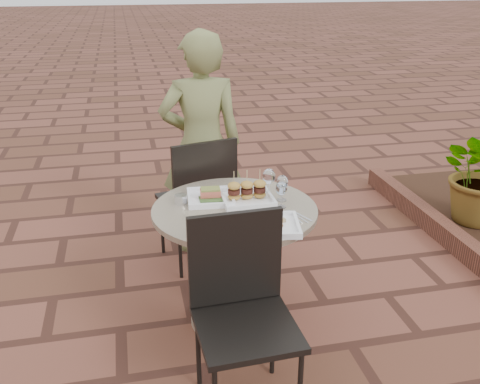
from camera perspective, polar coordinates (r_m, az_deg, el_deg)
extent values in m
plane|color=brown|center=(3.34, 2.19, -12.58)|extent=(60.00, 60.00, 0.00)
cylinder|color=gray|center=(3.26, -0.53, -13.12)|extent=(0.52, 0.52, 0.04)
cylinder|color=gray|center=(3.08, -0.55, -8.14)|extent=(0.08, 0.08, 0.70)
cylinder|color=tan|center=(2.91, -0.58, -1.96)|extent=(0.90, 0.90, 0.03)
cube|color=black|center=(3.69, -4.80, -0.98)|extent=(0.53, 0.53, 0.03)
cube|color=black|center=(3.42, -3.71, 1.64)|extent=(0.43, 0.13, 0.46)
cylinder|color=black|center=(4.01, -3.17, -2.53)|extent=(0.02, 0.02, 0.44)
cylinder|color=black|center=(3.89, -8.33, -3.55)|extent=(0.02, 0.02, 0.44)
cylinder|color=black|center=(3.70, -0.85, -4.79)|extent=(0.02, 0.02, 0.44)
cylinder|color=black|center=(3.57, -6.40, -6.00)|extent=(0.02, 0.02, 0.44)
cube|color=black|center=(2.45, 0.72, -14.36)|extent=(0.46, 0.46, 0.03)
cube|color=black|center=(2.48, -0.50, -7.03)|extent=(0.44, 0.05, 0.46)
cylinder|color=black|center=(2.71, -4.47, -16.48)|extent=(0.02, 0.02, 0.44)
cylinder|color=black|center=(2.78, 3.52, -15.22)|extent=(0.02, 0.02, 0.44)
imported|color=olive|center=(3.74, -4.13, 4.94)|extent=(0.59, 0.39, 1.58)
cube|color=white|center=(3.00, -3.16, -0.73)|extent=(0.28, 0.28, 0.01)
cube|color=#D3614A|center=(2.99, -3.18, -0.09)|extent=(0.12, 0.08, 0.04)
cube|color=olive|center=(2.98, -3.19, 0.32)|extent=(0.11, 0.08, 0.01)
cube|color=white|center=(2.99, 0.73, -0.81)|extent=(0.28, 0.28, 0.01)
cube|color=white|center=(2.68, 3.49, -3.72)|extent=(0.30, 0.30, 0.01)
ellipsoid|color=#DC5A98|center=(2.61, 2.98, -4.10)|extent=(0.05, 0.04, 0.02)
cylinder|color=white|center=(2.92, 4.39, -1.58)|extent=(0.05, 0.05, 0.00)
cylinder|color=white|center=(2.90, 4.41, -0.95)|extent=(0.01, 0.01, 0.07)
ellipsoid|color=white|center=(2.87, 4.45, 0.39)|extent=(0.06, 0.06, 0.08)
cylinder|color=white|center=(2.88, 4.45, 0.31)|extent=(0.05, 0.05, 0.04)
cylinder|color=white|center=(3.04, 3.07, -0.47)|extent=(0.06, 0.06, 0.00)
cylinder|color=white|center=(3.03, 3.08, 0.22)|extent=(0.01, 0.01, 0.08)
ellipsoid|color=white|center=(3.00, 3.11, 1.68)|extent=(0.07, 0.07, 0.09)
cylinder|color=white|center=(3.00, 4.47, -0.84)|extent=(0.05, 0.05, 0.00)
cylinder|color=white|center=(2.99, 4.49, -0.23)|extent=(0.01, 0.01, 0.07)
ellipsoid|color=white|center=(2.96, 4.53, 1.07)|extent=(0.06, 0.06, 0.08)
cylinder|color=silver|center=(2.96, -6.35, -0.78)|extent=(0.09, 0.09, 0.05)
cube|color=brown|center=(4.16, 23.06, -5.68)|extent=(0.12, 3.00, 0.15)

